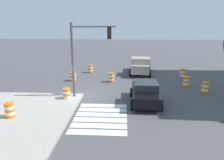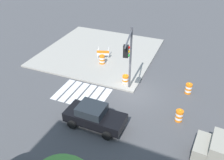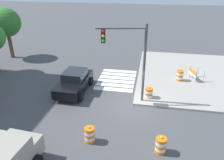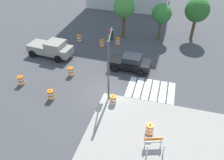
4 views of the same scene
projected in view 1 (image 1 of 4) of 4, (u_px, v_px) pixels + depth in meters
ground_plane at (84, 95)px, 16.96m from camera, size 120.00×120.00×0.00m
crosswalk_stripes at (101, 117)px, 13.00m from camera, size 4.35×3.20×0.02m
sports_car at (145, 92)px, 15.17m from camera, size 4.34×2.21×1.63m
pickup_truck at (140, 65)px, 23.97m from camera, size 5.30×2.70×1.92m
traffic_barrel_near_corner at (183, 73)px, 22.39m from camera, size 0.56×0.56×1.02m
traffic_barrel_crosswalk_end at (73, 77)px, 21.08m from camera, size 0.56×0.56×1.02m
traffic_barrel_median_near at (90, 69)px, 24.68m from camera, size 0.56×0.56×1.02m
traffic_barrel_median_far at (111, 77)px, 20.73m from camera, size 0.56×0.56×1.02m
traffic_barrel_far_curb at (186, 82)px, 19.27m from camera, size 0.56×0.56×1.02m
traffic_barrel_lane_center at (205, 87)px, 17.51m from camera, size 0.56×0.56×1.02m
traffic_barrel_opposite_curb at (67, 94)px, 15.81m from camera, size 0.56×0.56×1.02m
traffic_barrel_on_sidewalk at (10, 110)px, 12.61m from camera, size 0.56×0.56×1.02m
traffic_light_pole at (88, 47)px, 15.55m from camera, size 0.88×3.25×5.50m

